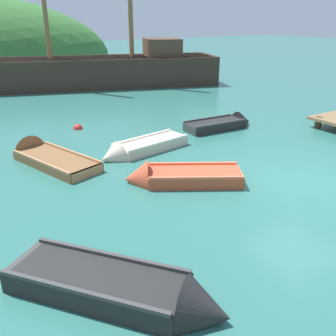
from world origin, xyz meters
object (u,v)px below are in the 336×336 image
(rowboat_center, at_px, (224,125))
(rowboat_near_dock, at_px, (139,150))
(rowboat_portside, at_px, (44,158))
(rowboat_outer_left, at_px, (128,293))
(rowboat_outer_right, at_px, (175,179))
(buoy_red, at_px, (78,129))
(sailing_ship, at_px, (99,75))

(rowboat_center, bearing_deg, rowboat_near_dock, -166.99)
(rowboat_portside, distance_m, rowboat_outer_left, 7.45)
(rowboat_near_dock, height_order, rowboat_outer_right, rowboat_outer_right)
(rowboat_center, bearing_deg, buoy_red, 151.71)
(sailing_ship, bearing_deg, buoy_red, 80.40)
(rowboat_portside, bearing_deg, sailing_ship, -47.82)
(rowboat_outer_left, bearing_deg, rowboat_portside, 136.69)
(rowboat_portside, distance_m, rowboat_center, 7.48)
(rowboat_near_dock, height_order, rowboat_portside, rowboat_portside)
(rowboat_near_dock, relative_size, rowboat_center, 1.12)
(rowboat_outer_left, xyz_separation_m, buoy_red, (2.84, 10.36, -0.14))
(sailing_ship, height_order, rowboat_portside, sailing_ship)
(rowboat_outer_right, distance_m, rowboat_center, 6.00)
(rowboat_near_dock, bearing_deg, buoy_red, -88.88)
(rowboat_portside, relative_size, rowboat_outer_left, 1.09)
(rowboat_outer_left, relative_size, rowboat_center, 1.17)
(buoy_red, bearing_deg, sailing_ship, 62.12)
(sailing_ship, height_order, rowboat_outer_right, sailing_ship)
(buoy_red, bearing_deg, rowboat_portside, -127.08)
(rowboat_outer_right, bearing_deg, rowboat_outer_left, 78.46)
(rowboat_outer_right, relative_size, buoy_red, 8.63)
(rowboat_outer_left, distance_m, rowboat_center, 10.86)
(rowboat_outer_right, distance_m, buoy_red, 6.74)
(sailing_ship, distance_m, rowboat_center, 12.13)
(rowboat_outer_right, bearing_deg, sailing_ship, -74.61)
(rowboat_outer_right, height_order, rowboat_center, rowboat_outer_right)
(rowboat_outer_right, height_order, buoy_red, rowboat_outer_right)
(sailing_ship, bearing_deg, rowboat_near_dock, 91.22)
(rowboat_near_dock, height_order, rowboat_outer_left, rowboat_outer_left)
(rowboat_portside, bearing_deg, rowboat_outer_right, -162.20)
(buoy_red, bearing_deg, rowboat_center, -30.74)
(rowboat_center, bearing_deg, rowboat_outer_left, -135.77)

